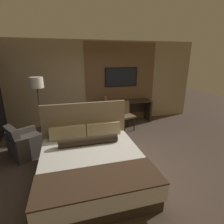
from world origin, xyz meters
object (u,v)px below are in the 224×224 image
(tv, at_px, (121,77))
(vase_tall, at_px, (106,99))
(desk, at_px, (123,108))
(floor_lamp, at_px, (37,88))
(desk_chair, at_px, (125,113))
(bed, at_px, (92,162))
(armchair_by_window, at_px, (26,144))

(tv, height_order, vase_tall, tv)
(desk, bearing_deg, vase_tall, -171.91)
(floor_lamp, bearing_deg, desk_chair, 3.08)
(floor_lamp, bearing_deg, vase_tall, 19.08)
(desk_chair, relative_size, floor_lamp, 0.52)
(bed, relative_size, floor_lamp, 1.19)
(desk_chair, bearing_deg, desk, 63.71)
(armchair_by_window, bearing_deg, bed, -163.65)
(floor_lamp, bearing_deg, bed, -61.08)
(vase_tall, bearing_deg, floor_lamp, -160.92)
(desk_chair, distance_m, floor_lamp, 2.67)
(bed, height_order, floor_lamp, floor_lamp)
(desk, bearing_deg, bed, -119.27)
(bed, bearing_deg, armchair_by_window, 138.29)
(bed, xyz_separation_m, desk_chair, (1.41, 2.11, 0.24))
(desk_chair, height_order, vase_tall, vase_tall)
(desk_chair, xyz_separation_m, vase_tall, (-0.51, 0.55, 0.35))
(tv, relative_size, floor_lamp, 0.66)
(desk, height_order, floor_lamp, floor_lamp)
(bed, distance_m, floor_lamp, 2.54)
(bed, distance_m, armchair_by_window, 1.86)
(tv, bearing_deg, desk_chair, -98.82)
(tv, relative_size, armchair_by_window, 1.17)
(desk, bearing_deg, desk_chair, -101.76)
(tv, bearing_deg, vase_tall, -154.19)
(desk_chair, distance_m, vase_tall, 0.83)
(floor_lamp, relative_size, vase_tall, 7.67)
(desk, height_order, tv, tv)
(desk, xyz_separation_m, desk_chair, (-0.13, -0.65, 0.01))
(armchair_by_window, relative_size, floor_lamp, 0.56)
(bed, bearing_deg, desk_chair, 56.24)
(floor_lamp, height_order, vase_tall, floor_lamp)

